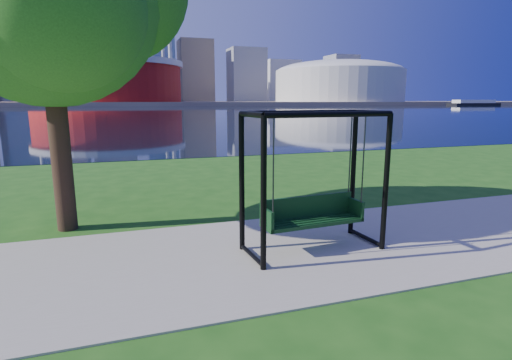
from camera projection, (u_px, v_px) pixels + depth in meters
name	position (u px, v px, depth m)	size (l,w,h in m)	color
ground	(270.00, 243.00, 7.73)	(900.00, 900.00, 0.00)	#1E5114
path	(280.00, 251.00, 7.26)	(120.00, 4.00, 0.03)	#9E937F
river	(134.00, 111.00, 102.76)	(900.00, 180.00, 0.02)	black
far_bank	(126.00, 103.00, 292.64)	(900.00, 228.00, 2.00)	#937F60
stadium	(107.00, 79.00, 220.84)	(83.00, 83.00, 32.00)	maroon
arena	(339.00, 80.00, 264.89)	(84.00, 84.00, 26.56)	beige
skyline	(117.00, 55.00, 296.99)	(392.00, 66.00, 96.50)	gray
swing	(313.00, 185.00, 7.14)	(2.55, 1.25, 2.54)	black
barge	(474.00, 103.00, 232.02)	(31.55, 9.37, 3.13)	black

